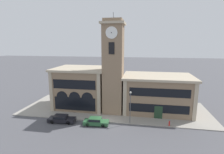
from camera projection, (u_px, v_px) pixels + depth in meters
ground_plane at (109, 123)px, 31.77m from camera, size 300.00×300.00×0.00m
sidewalk_kerb at (115, 109)px, 38.47m from camera, size 39.55×13.89×0.15m
clock_tower at (113, 68)px, 34.95m from camera, size 4.58×4.58×20.00m
town_hall_left_wing at (82, 87)px, 39.47m from camera, size 11.54×9.37×8.92m
town_hall_right_wing at (157, 93)px, 36.80m from camera, size 14.24×9.37×7.69m
parked_car_near at (61, 119)px, 31.89m from camera, size 4.98×2.07×1.34m
parked_car_mid at (96, 121)px, 30.80m from camera, size 4.50×1.95×1.35m
street_lamp at (130, 103)px, 30.71m from camera, size 0.36×0.36×5.85m
fire_hydrant at (169, 123)px, 30.30m from camera, size 0.22×0.22×0.87m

